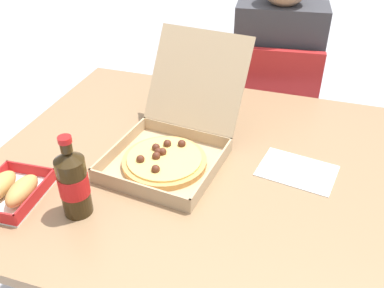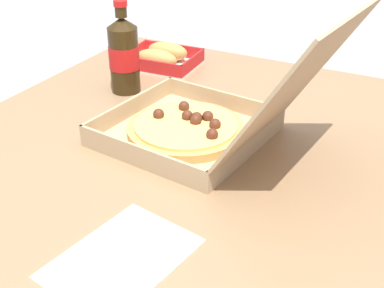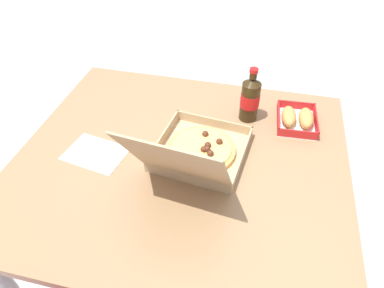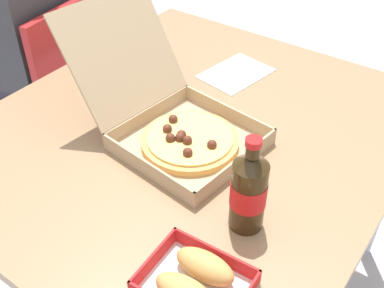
{
  "view_description": "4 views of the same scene",
  "coord_description": "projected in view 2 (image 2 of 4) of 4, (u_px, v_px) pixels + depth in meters",
  "views": [
    {
      "loc": [
        0.31,
        -0.95,
        1.45
      ],
      "look_at": [
        -0.0,
        0.02,
        0.75
      ],
      "focal_mm": 39.6,
      "sensor_mm": 36.0,
      "label": 1
    },
    {
      "loc": [
        0.74,
        0.39,
        1.21
      ],
      "look_at": [
        -0.0,
        0.0,
        0.73
      ],
      "focal_mm": 46.74,
      "sensor_mm": 36.0,
      "label": 2
    },
    {
      "loc": [
        -0.24,
        0.83,
        1.57
      ],
      "look_at": [
        -0.04,
        -0.03,
        0.76
      ],
      "focal_mm": 32.11,
      "sensor_mm": 36.0,
      "label": 3
    },
    {
      "loc": [
        -0.81,
        -0.58,
        1.46
      ],
      "look_at": [
        -0.07,
        -0.06,
        0.72
      ],
      "focal_mm": 44.35,
      "sensor_mm": 36.0,
      "label": 4
    }
  ],
  "objects": [
    {
      "name": "bread_side_box",
      "position": [
        162.0,
        57.0,
        1.39
      ],
      "size": [
        0.16,
        0.2,
        0.06
      ],
      "color": "white",
      "rests_on": "dining_table"
    },
    {
      "name": "paper_menu",
      "position": [
        122.0,
        258.0,
        0.72
      ],
      "size": [
        0.23,
        0.18,
        0.0
      ],
      "primitive_type": "cube",
      "rotation": [
        0.0,
        0.0,
        -0.17
      ],
      "color": "white",
      "rests_on": "dining_table"
    },
    {
      "name": "cola_bottle",
      "position": [
        124.0,
        54.0,
        1.2
      ],
      "size": [
        0.07,
        0.07,
        0.22
      ],
      "color": "#33230F",
      "rests_on": "dining_table"
    },
    {
      "name": "pizza_box_open",
      "position": [
        204.0,
        121.0,
        1.0
      ],
      "size": [
        0.36,
        0.5,
        0.31
      ],
      "color": "tan",
      "rests_on": "dining_table"
    },
    {
      "name": "dining_table",
      "position": [
        190.0,
        185.0,
        1.01
      ],
      "size": [
        1.16,
        1.03,
        0.71
      ],
      "color": "#997551",
      "rests_on": "ground_plane"
    }
  ]
}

